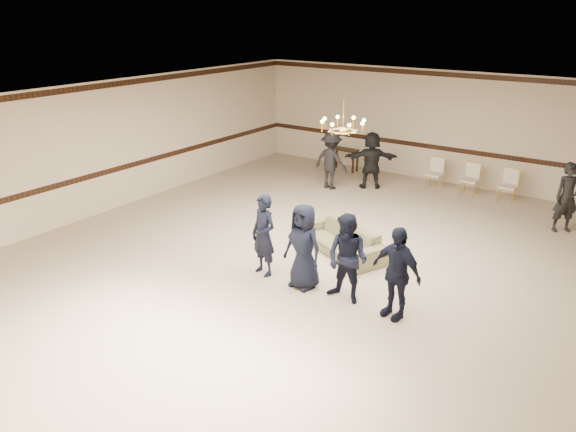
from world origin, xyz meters
name	(u,v)px	position (x,y,z in m)	size (l,w,h in m)	color
room	(315,190)	(0.00, 0.00, 1.60)	(12.01, 14.01, 3.21)	#B8A68D
chair_rail	(444,148)	(0.00, 6.99, 1.00)	(12.00, 0.02, 0.14)	black
crown_molding	(451,75)	(0.00, 6.99, 3.08)	(12.00, 0.02, 0.14)	black
chandelier	(343,114)	(0.00, 1.00, 2.88)	(0.94, 0.94, 0.89)	gold
boy_a	(264,235)	(-0.63, -0.77, 0.80)	(0.58, 0.38, 1.59)	black
boy_b	(303,247)	(0.27, -0.77, 0.80)	(0.78, 0.51, 1.59)	black
boy_c	(347,259)	(1.17, -0.77, 0.80)	(0.77, 0.60, 1.59)	black
boy_d	(396,273)	(2.07, -0.77, 0.80)	(0.93, 0.39, 1.59)	black
settee	(342,239)	(0.11, 0.92, 0.30)	(2.07, 0.81, 0.60)	olive
adult_left	(331,161)	(-2.34, 4.57, 0.81)	(1.05, 0.60, 1.62)	black
adult_mid	(371,160)	(-1.44, 5.27, 0.81)	(1.50, 0.48, 1.62)	black
adult_right	(567,198)	(3.66, 4.87, 0.81)	(0.59, 0.39, 1.62)	black
banquet_chair_left	(435,174)	(0.09, 6.19, 0.44)	(0.43, 0.43, 0.88)	beige
banquet_chair_mid	(470,180)	(1.09, 6.19, 0.44)	(0.43, 0.43, 0.88)	beige
banquet_chair_right	(508,186)	(2.09, 6.19, 0.44)	(0.43, 0.43, 0.88)	beige
console_table	(345,160)	(-2.91, 6.39, 0.35)	(0.84, 0.35, 0.70)	black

